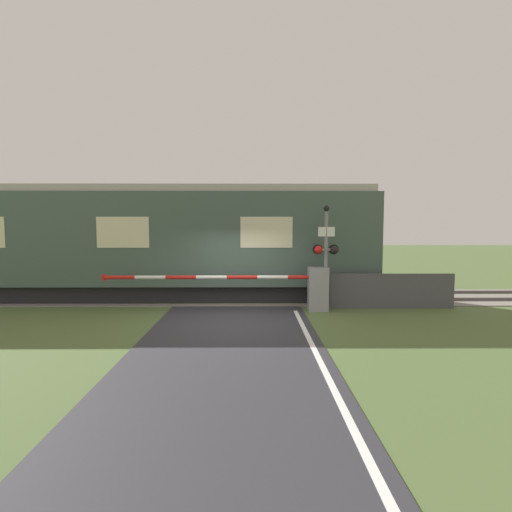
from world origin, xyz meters
TOP-DOWN VIEW (x-y plane):
  - ground_plane at (0.00, 0.00)m, footprint 80.00×80.00m
  - track_bed at (0.00, 3.27)m, footprint 36.00×3.20m
  - train at (-3.65, 3.27)m, footprint 16.72×2.76m
  - crossing_barrier at (1.91, 1.09)m, footprint 6.88×0.44m
  - signal_post at (2.74, 1.17)m, footprint 0.79×0.26m
  - roadside_fence at (4.87, 1.41)m, footprint 3.90×0.06m

SIDE VIEW (x-z plane):
  - ground_plane at x=0.00m, z-range 0.00..0.00m
  - track_bed at x=0.00m, z-range -0.04..0.09m
  - roadside_fence at x=4.87m, z-range 0.00..1.10m
  - crossing_barrier at x=1.91m, z-range 0.07..1.40m
  - signal_post at x=2.74m, z-range 0.22..3.43m
  - train at x=-3.65m, z-range 0.05..3.99m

